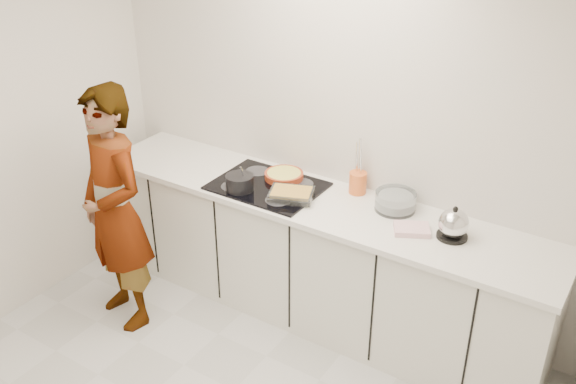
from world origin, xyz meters
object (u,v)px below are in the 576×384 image
Objects in this scene: hob at (267,186)px; cook at (115,211)px; utensil_crock at (358,183)px; kettle at (453,225)px; baking_dish at (291,194)px; mixing_bowl at (395,202)px; saucepan at (240,182)px; tart_dish at (284,175)px.

cook reaches higher than hob.
kettle is at bearing -15.69° from utensil_crock.
cook is at bearing -142.39° from utensil_crock.
baking_dish is 1.01× the size of mixing_bowl.
kettle reaches higher than saucepan.
kettle is (0.42, -0.13, 0.03)m from mixing_bowl.
baking_dish is at bearing -158.25° from mixing_bowl.
tart_dish is 0.29m from baking_dish.
saucepan is 1.41m from kettle.
kettle is at bearing 6.64° from baking_dish.
mixing_bowl is 2.29× the size of utensil_crock.
mixing_bowl is at bearing 18.73° from saucepan.
tart_dish is at bearing -167.77° from utensil_crock.
tart_dish is at bearing 74.85° from hob.
tart_dish is 0.52m from utensil_crock.
kettle reaches higher than baking_dish.
kettle is (1.04, 0.12, 0.04)m from baking_dish.
tart_dish is 0.82m from mixing_bowl.
baking_dish is (0.20, -0.21, 0.01)m from tart_dish.
kettle is 0.76m from utensil_crock.
hob is at bearing -105.15° from tart_dish.
cook is at bearing -131.14° from tart_dish.
saucepan is 1.56× the size of utensil_crock.
saucepan reaches higher than hob.
tart_dish is 0.34m from saucepan.
mixing_bowl is 0.20× the size of cook.
utensil_crock reaches higher than hob.
baking_dish reaches higher than hob.
tart_dish is (0.04, 0.15, 0.03)m from hob.
kettle is 2.14m from cook.
utensil_crock is 1.60m from cook.
mixing_bowl is at bearing 2.28° from tart_dish.
cook is at bearing -134.87° from hob.
saucepan reaches higher than baking_dish.
tart_dish is 1.02× the size of baking_dish.
hob is 2.15× the size of baking_dish.
saucepan is 0.68× the size of mixing_bowl.
cook is at bearing -158.86° from kettle.
hob is at bearing 60.49° from cook.
cook is at bearing -150.30° from mixing_bowl.
mixing_bowl is 0.44m from kettle.
saucepan is (-0.16, -0.30, 0.03)m from tart_dish.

